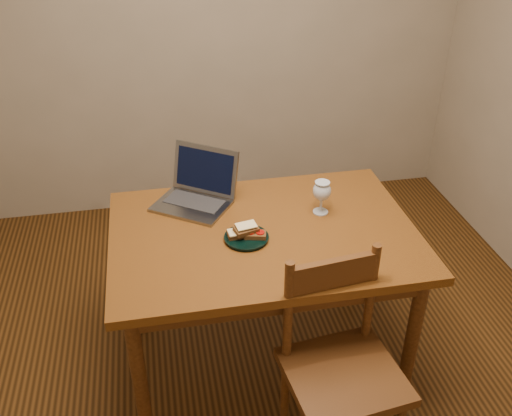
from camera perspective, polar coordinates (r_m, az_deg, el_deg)
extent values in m
cube|color=black|center=(2.89, 0.83, -15.21)|extent=(3.20, 3.20, 0.02)
cube|color=gray|center=(3.65, -4.40, 19.00)|extent=(3.20, 0.02, 2.60)
cube|color=#50260D|center=(2.44, 0.77, -2.69)|extent=(1.30, 0.90, 0.04)
cylinder|color=#371D0B|center=(2.38, -11.55, -16.54)|extent=(0.06, 0.06, 0.70)
cylinder|color=#371D0B|center=(2.57, 15.31, -12.67)|extent=(0.06, 0.06, 0.70)
cylinder|color=#371D0B|center=(2.93, -11.82, -5.77)|extent=(0.06, 0.06, 0.70)
cylinder|color=#371D0B|center=(3.09, 9.76, -3.36)|extent=(0.06, 0.06, 0.70)
cube|color=#371D0B|center=(2.27, 8.75, -16.28)|extent=(0.47, 0.45, 0.04)
cube|color=#371D0B|center=(2.12, 7.70, -6.50)|extent=(0.34, 0.07, 0.12)
cylinder|color=black|center=(2.38, -0.96, -3.01)|extent=(0.19, 0.19, 0.02)
cube|color=slate|center=(2.61, -6.50, 0.20)|extent=(0.39, 0.37, 0.01)
cube|color=slate|center=(2.66, -5.09, 3.86)|extent=(0.31, 0.24, 0.22)
cube|color=black|center=(2.66, -5.09, 3.86)|extent=(0.26, 0.20, 0.18)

